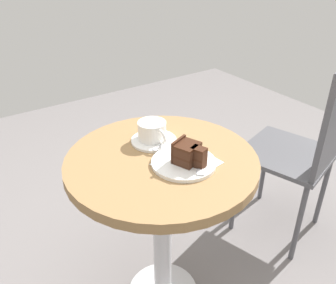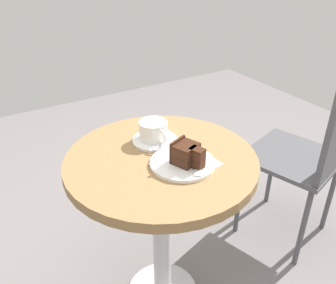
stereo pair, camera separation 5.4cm
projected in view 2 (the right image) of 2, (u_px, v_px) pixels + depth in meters
The scene contains 9 objects.
cafe_table at pixel (161, 187), 1.24m from camera, with size 0.64×0.64×0.68m.
saucer at pixel (155, 140), 1.27m from camera, with size 0.16×0.16×0.01m.
coffee_cup at pixel (154, 130), 1.25m from camera, with size 0.14×0.10×0.07m.
teaspoon at pixel (161, 145), 1.22m from camera, with size 0.06×0.10×0.00m.
cake_plate at pixel (183, 163), 1.13m from camera, with size 0.21×0.21×0.01m.
cake_slice at pixel (187, 154), 1.11m from camera, with size 0.11×0.09×0.07m.
fork at pixel (198, 167), 1.10m from camera, with size 0.12×0.09×0.00m.
napkin at pixel (185, 163), 1.14m from camera, with size 0.19×0.21×0.00m.
cafe_chair at pixel (316, 146), 1.54m from camera, with size 0.47×0.47×0.91m.
Camera 2 is at (0.86, -0.50, 1.31)m, focal length 38.00 mm.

